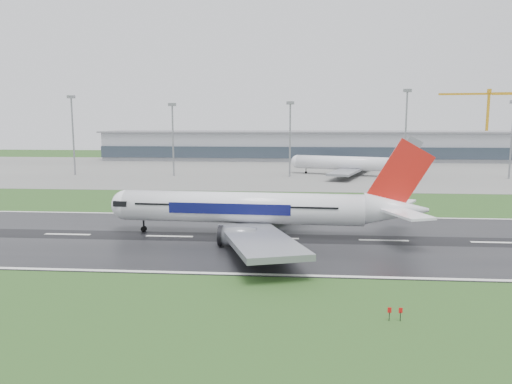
{
  "coord_description": "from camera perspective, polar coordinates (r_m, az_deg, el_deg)",
  "views": [
    {
      "loc": [
        -16.39,
        -89.24,
        22.0
      ],
      "look_at": [
        -24.46,
        12.0,
        7.0
      ],
      "focal_mm": 34.44,
      "sensor_mm": 36.0,
      "label": 1
    }
  ],
  "objects": [
    {
      "name": "ground",
      "position": [
        93.36,
        14.6,
        -5.5
      ],
      "size": [
        520.0,
        520.0,
        0.0
      ],
      "primitive_type": "plane",
      "color": "#224619",
      "rests_on": "ground"
    },
    {
      "name": "runway",
      "position": [
        93.35,
        14.61,
        -5.48
      ],
      "size": [
        400.0,
        45.0,
        0.1
      ],
      "primitive_type": "cube",
      "color": "black",
      "rests_on": "ground"
    },
    {
      "name": "apron",
      "position": [
        215.99,
        8.89,
        2.47
      ],
      "size": [
        400.0,
        130.0,
        0.08
      ],
      "primitive_type": "cube",
      "color": "slate",
      "rests_on": "ground"
    },
    {
      "name": "terminal",
      "position": [
        275.11,
        8.0,
        5.3
      ],
      "size": [
        240.0,
        36.0,
        15.0
      ],
      "primitive_type": "cube",
      "color": "gray",
      "rests_on": "ground"
    },
    {
      "name": "main_airliner",
      "position": [
        92.58,
        0.94,
        0.33
      ],
      "size": [
        63.28,
        60.57,
        17.8
      ],
      "primitive_type": null,
      "rotation": [
        0.0,
        0.0,
        -0.05
      ],
      "color": "white",
      "rests_on": "runway"
    },
    {
      "name": "parked_airliner",
      "position": [
        197.89,
        11.01,
        4.13
      ],
      "size": [
        65.3,
        63.02,
        15.39
      ],
      "primitive_type": null,
      "rotation": [
        0.0,
        0.0,
        -0.32
      ],
      "color": "silver",
      "rests_on": "apron"
    },
    {
      "name": "tower_crane",
      "position": [
        308.78,
        25.26,
        7.18
      ],
      "size": [
        39.49,
        6.91,
        39.42
      ],
      "primitive_type": null,
      "rotation": [
        0.0,
        0.0,
        -0.12
      ],
      "color": "#C78C16",
      "rests_on": "ground"
    },
    {
      "name": "floodmast_0",
      "position": [
        208.78,
        -20.46,
        5.99
      ],
      "size": [
        0.64,
        0.64,
        30.26
      ],
      "primitive_type": "cylinder",
      "color": "gray",
      "rests_on": "ground"
    },
    {
      "name": "floodmast_1",
      "position": [
        195.32,
        -9.61,
        5.82
      ],
      "size": [
        0.64,
        0.64,
        27.2
      ],
      "primitive_type": "cylinder",
      "color": "gray",
      "rests_on": "ground"
    },
    {
      "name": "floodmast_2",
      "position": [
        189.43,
        3.97,
        5.91
      ],
      "size": [
        0.64,
        0.64,
        27.69
      ],
      "primitive_type": "cylinder",
      "color": "gray",
      "rests_on": "ground"
    },
    {
      "name": "floodmast_3",
      "position": [
        193.79,
        16.97,
        6.28
      ],
      "size": [
        0.64,
        0.64,
        32.11
      ],
      "primitive_type": "cylinder",
      "color": "gray",
      "rests_on": "ground"
    },
    {
      "name": "floodmast_4",
      "position": [
        205.58,
        27.55,
        5.2
      ],
      "size": [
        0.64,
        0.64,
        27.83
      ],
      "primitive_type": "cylinder",
      "color": "gray",
      "rests_on": "ground"
    }
  ]
}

